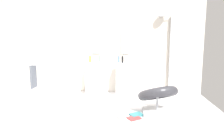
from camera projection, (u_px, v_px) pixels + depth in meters
ground_plane at (101, 117)px, 3.44m from camera, size 4.80×3.60×0.04m
rear_partition at (111, 45)px, 4.90m from camera, size 4.80×0.10×2.60m
pedestal_sink_left at (94, 78)px, 4.70m from camera, size 0.43×0.43×0.97m
pedestal_sink_right at (124, 79)px, 4.62m from camera, size 0.43×0.43×0.97m
vanity_mirror_left at (96, 40)px, 4.85m from camera, size 0.22×0.03×0.74m
vanity_mirror_right at (125, 40)px, 4.77m from camera, size 0.22×0.03×0.74m
shower_column at (172, 54)px, 4.64m from camera, size 0.49×0.24×2.05m
lounge_chair at (158, 96)px, 3.52m from camera, size 1.04×1.04×0.65m
towel_rack at (32, 77)px, 3.91m from camera, size 0.37×0.22×0.95m
area_rug at (122, 117)px, 3.37m from camera, size 1.23×0.79×0.01m
magazine_red at (134, 118)px, 3.30m from camera, size 0.28×0.26×0.02m
magazine_teal at (136, 115)px, 3.43m from camera, size 0.29×0.26×0.03m
coffee_mug at (121, 117)px, 3.25m from camera, size 0.07×0.07×0.09m
soap_bottle_green at (100, 59)px, 4.63m from camera, size 0.04×0.04×0.17m
soap_bottle_black at (122, 60)px, 4.42m from camera, size 0.05×0.05×0.18m
soap_bottle_amber at (90, 59)px, 4.56m from camera, size 0.06×0.06×0.18m
soap_bottle_blue at (119, 59)px, 4.57m from camera, size 0.04×0.04×0.17m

